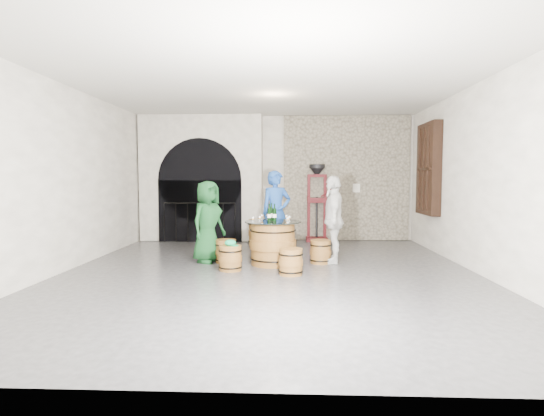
{
  "coord_description": "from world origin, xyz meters",
  "views": [
    {
      "loc": [
        0.34,
        -7.04,
        1.59
      ],
      "look_at": [
        0.03,
        0.75,
        1.05
      ],
      "focal_mm": 28.0,
      "sensor_mm": 36.0,
      "label": 1
    }
  ],
  "objects_px": {
    "barrel_stool_right": "(321,252)",
    "wine_bottle_left": "(269,214)",
    "person_blue": "(276,213)",
    "barrel_stool_far": "(276,245)",
    "side_barrel": "(258,232)",
    "barrel_stool_left": "(226,251)",
    "wine_bottle_center": "(275,214)",
    "barrel_table": "(273,243)",
    "corking_press": "(317,197)",
    "person_green": "(208,222)",
    "person_white": "(333,219)",
    "barrel_stool_near_left": "(230,258)",
    "wine_bottle_right": "(271,213)",
    "barrel_stool_near_right": "(291,262)"
  },
  "relations": [
    {
      "from": "barrel_stool_right",
      "to": "wine_bottle_left",
      "type": "bearing_deg",
      "value": -170.69
    },
    {
      "from": "wine_bottle_left",
      "to": "person_blue",
      "type": "bearing_deg",
      "value": 84.89
    },
    {
      "from": "person_blue",
      "to": "wine_bottle_left",
      "type": "xyz_separation_m",
      "value": [
        -0.09,
        -1.06,
        0.06
      ]
    },
    {
      "from": "barrel_stool_far",
      "to": "side_barrel",
      "type": "xyz_separation_m",
      "value": [
        -0.47,
        1.35,
        0.09
      ]
    },
    {
      "from": "barrel_stool_left",
      "to": "wine_bottle_center",
      "type": "relative_size",
      "value": 1.35
    },
    {
      "from": "barrel_stool_left",
      "to": "barrel_stool_far",
      "type": "distance_m",
      "value": 1.21
    },
    {
      "from": "barrel_stool_far",
      "to": "barrel_table",
      "type": "bearing_deg",
      "value": -91.56
    },
    {
      "from": "wine_bottle_center",
      "to": "corking_press",
      "type": "xyz_separation_m",
      "value": [
        0.97,
        2.94,
        0.2
      ]
    },
    {
      "from": "person_green",
      "to": "wine_bottle_center",
      "type": "distance_m",
      "value": 1.29
    },
    {
      "from": "barrel_stool_far",
      "to": "person_white",
      "type": "height_order",
      "value": "person_white"
    },
    {
      "from": "person_green",
      "to": "barrel_table",
      "type": "bearing_deg",
      "value": -65.63
    },
    {
      "from": "wine_bottle_center",
      "to": "corking_press",
      "type": "distance_m",
      "value": 3.1
    },
    {
      "from": "barrel_stool_right",
      "to": "corking_press",
      "type": "xyz_separation_m",
      "value": [
        0.11,
        2.81,
        0.91
      ]
    },
    {
      "from": "corking_press",
      "to": "barrel_stool_far",
      "type": "bearing_deg",
      "value": -116.79
    },
    {
      "from": "barrel_stool_near_left",
      "to": "side_barrel",
      "type": "relative_size",
      "value": 0.71
    },
    {
      "from": "barrel_table",
      "to": "corking_press",
      "type": "distance_m",
      "value": 3.21
    },
    {
      "from": "barrel_table",
      "to": "person_white",
      "type": "xyz_separation_m",
      "value": [
        1.13,
        0.19,
        0.43
      ]
    },
    {
      "from": "barrel_table",
      "to": "person_green",
      "type": "xyz_separation_m",
      "value": [
        -1.24,
        0.17,
        0.38
      ]
    },
    {
      "from": "barrel_stool_right",
      "to": "barrel_stool_near_left",
      "type": "height_order",
      "value": "same"
    },
    {
      "from": "side_barrel",
      "to": "barrel_stool_right",
      "type": "bearing_deg",
      "value": -57.48
    },
    {
      "from": "barrel_stool_far",
      "to": "person_green",
      "type": "distance_m",
      "value": 1.57
    },
    {
      "from": "barrel_table",
      "to": "wine_bottle_center",
      "type": "relative_size",
      "value": 3.22
    },
    {
      "from": "person_green",
      "to": "corking_press",
      "type": "relative_size",
      "value": 0.8
    },
    {
      "from": "wine_bottle_center",
      "to": "wine_bottle_right",
      "type": "height_order",
      "value": "same"
    },
    {
      "from": "barrel_stool_left",
      "to": "person_blue",
      "type": "distance_m",
      "value": 1.47
    },
    {
      "from": "side_barrel",
      "to": "barrel_table",
      "type": "bearing_deg",
      "value": -78.76
    },
    {
      "from": "barrel_stool_left",
      "to": "person_blue",
      "type": "relative_size",
      "value": 0.25
    },
    {
      "from": "person_blue",
      "to": "side_barrel",
      "type": "distance_m",
      "value": 1.42
    },
    {
      "from": "barrel_table",
      "to": "wine_bottle_center",
      "type": "xyz_separation_m",
      "value": [
        0.03,
        0.02,
        0.54
      ]
    },
    {
      "from": "barrel_stool_right",
      "to": "person_white",
      "type": "bearing_deg",
      "value": 9.64
    },
    {
      "from": "wine_bottle_right",
      "to": "side_barrel",
      "type": "relative_size",
      "value": 0.52
    },
    {
      "from": "person_white",
      "to": "corking_press",
      "type": "bearing_deg",
      "value": -171.59
    },
    {
      "from": "barrel_stool_near_right",
      "to": "wine_bottle_center",
      "type": "distance_m",
      "value": 1.16
    },
    {
      "from": "person_blue",
      "to": "person_white",
      "type": "bearing_deg",
      "value": -60.49
    },
    {
      "from": "barrel_stool_left",
      "to": "barrel_stool_far",
      "type": "relative_size",
      "value": 1.0
    },
    {
      "from": "barrel_stool_near_left",
      "to": "wine_bottle_left",
      "type": "distance_m",
      "value": 1.11
    },
    {
      "from": "barrel_stool_right",
      "to": "side_barrel",
      "type": "height_order",
      "value": "side_barrel"
    },
    {
      "from": "wine_bottle_right",
      "to": "corking_press",
      "type": "bearing_deg",
      "value": 69.35
    },
    {
      "from": "person_green",
      "to": "person_blue",
      "type": "xyz_separation_m",
      "value": [
        1.27,
        0.88,
        0.11
      ]
    },
    {
      "from": "person_blue",
      "to": "barrel_stool_left",
      "type": "bearing_deg",
      "value": -157.58
    },
    {
      "from": "person_green",
      "to": "person_blue",
      "type": "bearing_deg",
      "value": -23.18
    },
    {
      "from": "wine_bottle_center",
      "to": "wine_bottle_right",
      "type": "distance_m",
      "value": 0.2
    },
    {
      "from": "barrel_stool_near_right",
      "to": "side_barrel",
      "type": "bearing_deg",
      "value": 104.09
    },
    {
      "from": "person_white",
      "to": "wine_bottle_right",
      "type": "height_order",
      "value": "person_white"
    },
    {
      "from": "barrel_stool_right",
      "to": "side_barrel",
      "type": "xyz_separation_m",
      "value": [
        -1.34,
        2.1,
        0.09
      ]
    },
    {
      "from": "barrel_stool_left",
      "to": "side_barrel",
      "type": "xyz_separation_m",
      "value": [
        0.45,
        2.13,
        0.09
      ]
    },
    {
      "from": "wine_bottle_center",
      "to": "side_barrel",
      "type": "distance_m",
      "value": 2.37
    },
    {
      "from": "corking_press",
      "to": "person_blue",
      "type": "bearing_deg",
      "value": -118.35
    },
    {
      "from": "person_white",
      "to": "wine_bottle_right",
      "type": "bearing_deg",
      "value": -85.14
    },
    {
      "from": "person_green",
      "to": "wine_bottle_right",
      "type": "relative_size",
      "value": 4.76
    }
  ]
}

